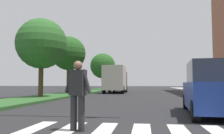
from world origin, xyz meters
name	(u,v)px	position (x,y,z in m)	size (l,w,h in m)	color
ground_plane	(140,93)	(0.00, 30.00, 0.00)	(140.00, 140.00, 0.00)	#262628
crosswalk	(122,131)	(0.00, 6.55, 0.00)	(4.95, 2.20, 0.01)	silver
median_strip	(80,92)	(-6.98, 28.00, 0.07)	(3.29, 64.00, 0.15)	#2D5B28
tree_mid	(42,44)	(-7.21, 17.72, 4.14)	(3.82, 3.82, 5.92)	#4C3823
tree_far	(69,54)	(-7.17, 24.05, 4.19)	(3.47, 3.47, 5.80)	#4C3823
tree_distant	(103,66)	(-6.50, 40.15, 4.08)	(4.24, 4.24, 6.07)	#4C3823
sidewalk_right	(213,93)	(7.93, 28.00, 0.07)	(3.00, 64.00, 0.15)	#9E9991
pedestrian_performer	(78,92)	(-1.08, 6.45, 0.93)	(0.74, 0.33, 1.69)	#262628
suv_crossing	(214,89)	(3.05, 10.01, 0.93)	(2.36, 4.76, 1.97)	navy
sedan_midblock	(120,86)	(-2.75, 32.49, 0.79)	(2.25, 4.67, 1.71)	gray
truck_box_delivery	(116,79)	(-2.89, 28.60, 1.63)	(2.40, 6.20, 3.10)	#474C51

